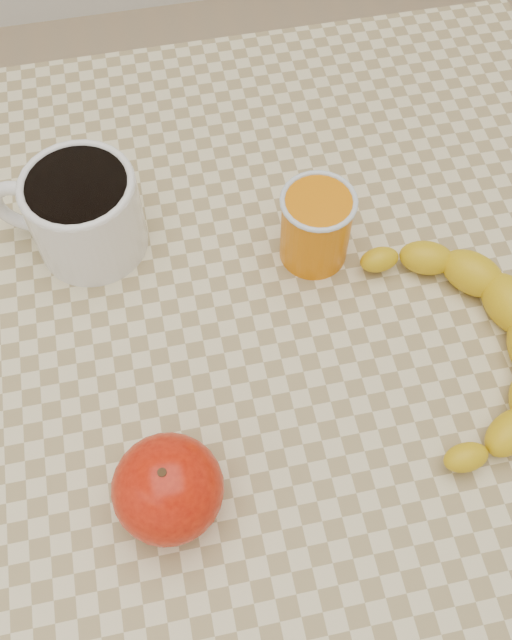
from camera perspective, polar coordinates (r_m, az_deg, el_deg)
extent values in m
plane|color=tan|center=(1.36, 0.00, -16.39)|extent=(3.00, 3.00, 0.00)
cube|color=beige|center=(0.67, 0.00, -1.71)|extent=(0.80, 0.80, 0.04)
cube|color=olive|center=(0.71, 0.00, -3.60)|extent=(0.74, 0.74, 0.06)
cylinder|color=olive|center=(1.24, 12.78, 7.10)|extent=(0.05, 0.05, 0.71)
cylinder|color=white|center=(0.69, -13.45, 8.17)|extent=(0.14, 0.14, 0.09)
cylinder|color=black|center=(0.66, -14.15, 10.25)|extent=(0.09, 0.09, 0.01)
torus|color=white|center=(0.66, -14.22, 10.47)|extent=(0.10, 0.10, 0.01)
torus|color=white|center=(0.71, -18.09, 8.59)|extent=(0.07, 0.04, 0.07)
cylinder|color=orange|center=(0.67, 4.79, 7.34)|extent=(0.06, 0.06, 0.08)
torus|color=silver|center=(0.64, 5.05, 9.48)|extent=(0.07, 0.07, 0.00)
ellipsoid|color=#960D05|center=(0.56, -7.06, -13.24)|extent=(0.10, 0.10, 0.08)
cylinder|color=#382311|center=(0.52, -7.45, -12.20)|extent=(0.01, 0.01, 0.01)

